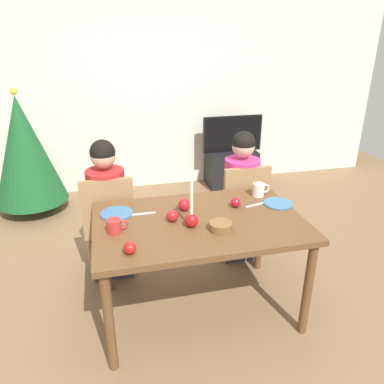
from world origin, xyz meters
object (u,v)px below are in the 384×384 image
object	(u,v)px
plate_right	(278,204)
mug_right	(259,190)
chair_left	(109,220)
candle_centerpiece	(191,217)
person_right_child	(241,198)
apple_near_candle	(130,248)
mug_left	(115,226)
bowl_walnuts	(221,226)
chair_right	(241,206)
tv	(232,134)
christmas_tree	(25,150)
tv_stand	(231,168)
dining_table	(199,231)
apple_by_left_plate	(184,205)
apple_by_right_mug	(236,202)
apple_far_edge	(173,216)
person_left_child	(108,212)
plate_left	(117,213)

from	to	relation	value
plate_right	mug_right	distance (m)	0.20
chair_left	plate_right	world-z (taller)	chair_left
candle_centerpiece	person_right_child	bearing A→B (deg)	49.30
person_right_child	apple_near_candle	size ratio (longest dim) A/B	15.68
candle_centerpiece	chair_left	bearing A→B (deg)	127.18
mug_left	bowl_walnuts	bearing A→B (deg)	-11.08
chair_right	person_right_child	xyz separation A→B (m)	(-0.00, 0.03, 0.06)
tv	christmas_tree	world-z (taller)	christmas_tree
tv_stand	plate_right	size ratio (longest dim) A/B	3.05
tv_stand	chair_right	bearing A→B (deg)	-106.63
christmas_tree	candle_centerpiece	distance (m)	2.54
dining_table	candle_centerpiece	bearing A→B (deg)	-132.23
chair_right	person_right_child	world-z (taller)	person_right_child
apple_by_left_plate	apple_by_right_mug	world-z (taller)	apple_by_left_plate
tv	apple_far_edge	world-z (taller)	tv
person_right_child	mug_left	xyz separation A→B (m)	(-1.10, -0.68, 0.23)
person_left_child	mug_left	size ratio (longest dim) A/B	8.75
tv	apple_far_edge	distance (m)	2.59
mug_right	candle_centerpiece	bearing A→B (deg)	-150.02
mug_right	apple_near_candle	bearing A→B (deg)	-150.38
dining_table	mug_right	bearing A→B (deg)	26.95
dining_table	mug_right	distance (m)	0.63
mug_right	apple_by_right_mug	xyz separation A→B (m)	(-0.24, -0.15, -0.01)
person_right_child	bowl_walnuts	xyz separation A→B (m)	(-0.45, -0.81, 0.21)
chair_right	person_left_child	size ratio (longest dim) A/B	0.77
candle_centerpiece	mug_right	bearing A→B (deg)	29.98
tv_stand	mug_left	distance (m)	2.89
christmas_tree	apple_by_right_mug	world-z (taller)	christmas_tree
chair_left	mug_right	world-z (taller)	chair_left
tv	bowl_walnuts	distance (m)	2.65
plate_left	apple_far_edge	size ratio (longest dim) A/B	2.84
apple_far_edge	tv_stand	bearing A→B (deg)	61.66
chair_right	chair_left	bearing A→B (deg)	180.00
apple_near_candle	candle_centerpiece	bearing A→B (deg)	29.07
christmas_tree	dining_table	bearing A→B (deg)	-55.29
candle_centerpiece	apple_near_candle	world-z (taller)	candle_centerpiece
plate_left	mug_right	world-z (taller)	mug_right
tv	person_right_child	bearing A→B (deg)	-106.93
mug_right	apple_near_candle	xyz separation A→B (m)	(-1.03, -0.59, -0.01)
person_right_child	christmas_tree	world-z (taller)	christmas_tree
apple_near_candle	apple_far_edge	size ratio (longest dim) A/B	0.95
chair_right	apple_by_right_mug	bearing A→B (deg)	-116.71
candle_centerpiece	bowl_walnuts	xyz separation A→B (m)	(0.17, -0.09, -0.04)
person_left_child	plate_right	size ratio (longest dim) A/B	5.58
apple_near_candle	apple_by_left_plate	distance (m)	0.63
tv	apple_near_candle	world-z (taller)	tv
person_right_child	apple_near_candle	distance (m)	1.42
chair_right	apple_by_left_plate	size ratio (longest dim) A/B	10.23
chair_right	person_right_child	bearing A→B (deg)	90.00
plate_right	apple_far_edge	bearing A→B (deg)	-174.45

